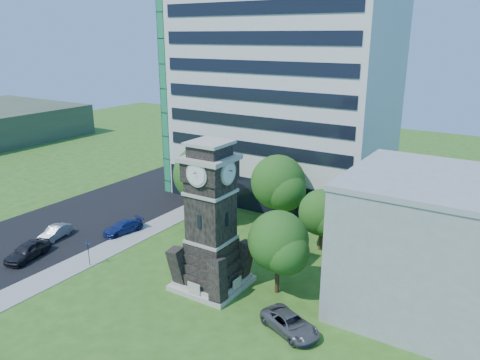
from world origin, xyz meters
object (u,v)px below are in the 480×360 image
Objects in this scene: car_street_south at (27,251)px; car_street_north at (123,227)px; car_east_lot at (290,324)px; park_bench at (223,285)px; street_sign at (88,251)px; clock_tower at (211,226)px; car_street_mid at (55,232)px.

car_street_north is (3.12, 8.97, -0.15)m from car_street_south.
car_street_south is at bearing 119.00° from car_east_lot.
park_bench is at bearing 2.13° from car_street_south.
car_east_lot is at bearing 6.49° from street_sign.
car_street_south is 9.50m from car_street_north.
car_street_mid is at bearing -176.97° from clock_tower.
clock_tower is at bearing 158.25° from park_bench.
park_bench is (18.53, 5.00, -0.26)m from car_street_south.
car_street_south is at bearing -156.42° from street_sign.
car_street_south is at bearing -174.47° from park_bench.
car_east_lot is at bearing -25.41° from park_bench.
car_street_north is (-14.18, 3.70, -4.65)m from clock_tower.
car_street_mid is at bearing -123.45° from car_street_north.
car_street_south reaches higher than car_east_lot.
clock_tower is at bearing 97.06° from car_east_lot.
car_street_south is 0.99× the size of car_east_lot.
car_street_south is 1.19× the size of car_street_mid.
clock_tower is 2.65× the size of car_street_south.
car_street_mid is (-1.71, 4.26, -0.15)m from car_street_south.
car_east_lot is at bearing -15.72° from car_street_mid.
car_east_lot is (25.63, 2.99, -0.14)m from car_street_south.
car_east_lot is 2.02× the size of street_sign.
clock_tower reaches higher than car_street_south.
park_bench is (20.24, 0.74, -0.11)m from car_street_mid.
car_street_north is at bearing 31.21° from car_street_mid.
car_east_lot reaches higher than park_bench.
clock_tower is 6.34× the size of park_bench.
car_east_lot is at bearing -2.60° from car_street_north.
car_street_south is 1.99× the size of street_sign.
park_bench is (-7.10, 2.01, -0.12)m from car_east_lot.
street_sign is at bearing 6.63° from car_street_south.
car_street_south is 25.81m from car_east_lot.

